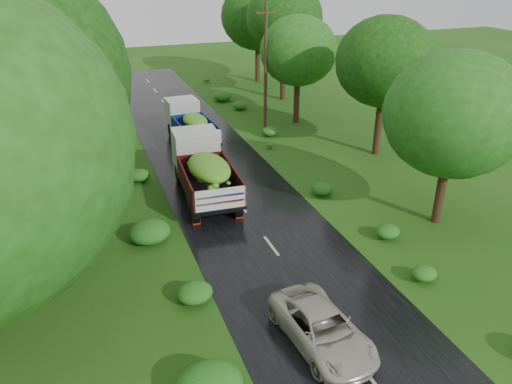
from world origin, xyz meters
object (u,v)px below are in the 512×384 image
truck_near (203,166)px  truck_far (190,122)px  car (322,328)px  utility_pole (266,67)px

truck_near → truck_far: truck_near is taller
truck_near → car: (0.66, -11.72, -0.97)m
car → truck_near: bearing=88.3°
truck_near → utility_pole: 11.53m
truck_near → truck_far: size_ratio=1.14×
truck_near → truck_far: 8.05m
truck_near → car: 11.78m
truck_near → car: bearing=-83.5°
truck_far → truck_near: bearing=-101.7°
utility_pole → truck_far: bearing=-176.2°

